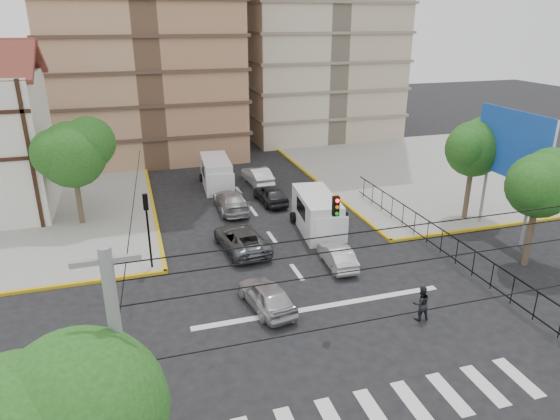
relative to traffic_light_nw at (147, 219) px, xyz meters
name	(u,v)px	position (x,y,z in m)	size (l,w,h in m)	color
ground	(331,320)	(7.80, -7.80, -3.11)	(160.00, 160.00, 0.00)	black
sidewalk_ne	(446,170)	(27.80, 12.20, -3.04)	(26.00, 26.00, 0.15)	gray
crosswalk_stripes	(393,407)	(7.80, -13.80, -3.11)	(12.00, 2.40, 0.01)	silver
stop_line	(322,307)	(7.80, -6.60, -3.11)	(13.00, 0.40, 0.01)	silver
park_fence	(440,255)	(16.80, -3.30, -3.11)	(0.10, 22.50, 1.66)	black
billboard	(513,146)	(22.25, -1.80, 2.89)	(0.36, 6.20, 8.10)	slate
tree_park_a	(541,183)	(20.88, -5.79, 1.90)	(4.41, 3.60, 6.83)	#473828
tree_park_c	(475,146)	(21.89, 1.21, 2.22)	(4.65, 3.80, 7.25)	#473828
tree_tudor	(73,151)	(-4.10, 8.21, 2.11)	(5.39, 4.40, 7.43)	#473828
traffic_light_nw	(147,219)	(0.00, 0.00, 0.00)	(0.28, 0.22, 4.40)	black
traffic_light_hanging	(356,221)	(7.80, -9.84, 2.79)	(18.00, 9.12, 0.92)	black
utility_pole_sw	(128,419)	(-1.20, -16.80, 1.65)	(1.40, 0.28, 9.00)	slate
van_right_lane	(318,215)	(10.98, 2.16, -1.88)	(2.82, 5.85, 2.54)	silver
van_left_lane	(217,174)	(6.23, 13.36, -1.90)	(2.51, 5.64, 2.48)	silver
car_silver_front_left	(267,295)	(5.17, -5.87, -2.40)	(1.69, 4.20, 1.43)	#AEADB2
car_white_front_right	(337,256)	(10.29, -2.68, -2.49)	(1.32, 3.78, 1.24)	silver
car_grey_mid_left	(241,239)	(5.48, 1.03, -2.39)	(2.41, 5.23, 1.45)	#505357
car_silver_rear_left	(231,201)	(6.29, 7.88, -2.36)	(2.10, 5.18, 1.50)	#A7A7AC
car_darkgrey_mid_right	(271,194)	(9.51, 8.49, -2.38)	(1.72, 4.29, 1.46)	#27272A
car_white_rear_right	(257,176)	(9.76, 13.43, -2.36)	(1.60, 4.59, 1.51)	silver
pedestrian_crosswalk	(421,303)	(11.86, -8.98, -2.23)	(0.85, 0.66, 1.76)	black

